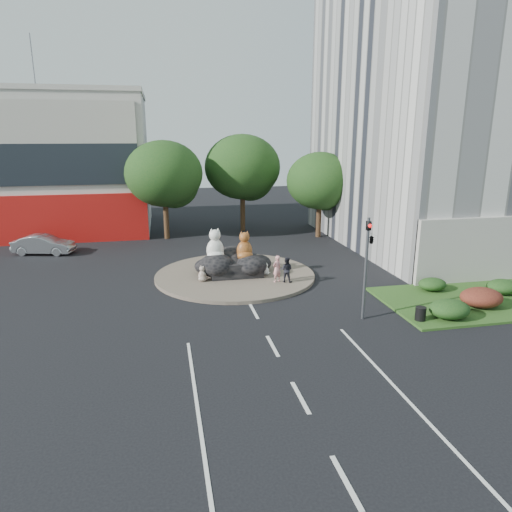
{
  "coord_description": "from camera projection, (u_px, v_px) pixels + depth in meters",
  "views": [
    {
      "loc": [
        -4.29,
        -17.19,
        8.7
      ],
      "look_at": [
        0.8,
        7.34,
        2.0
      ],
      "focal_mm": 32.0,
      "sensor_mm": 36.0,
      "label": 1
    }
  ],
  "objects": [
    {
      "name": "litter_bin",
      "position": [
        420.0,
        314.0,
        21.69
      ],
      "size": [
        0.58,
        0.58,
        0.65
      ],
      "primitive_type": "cylinder",
      "rotation": [
        0.0,
        0.0,
        -0.17
      ],
      "color": "black",
      "rests_on": "grass_verge"
    },
    {
      "name": "hedge_mid_green",
      "position": [
        503.0,
        287.0,
        25.28
      ],
      "size": [
        1.8,
        1.44,
        0.81
      ],
      "primitive_type": "ellipsoid",
      "color": "#113715",
      "rests_on": "grass_verge"
    },
    {
      "name": "street_lamp",
      "position": [
        443.0,
        203.0,
        28.26
      ],
      "size": [
        2.34,
        0.22,
        8.06
      ],
      "color": "#595B60",
      "rests_on": "ground"
    },
    {
      "name": "kitten_white",
      "position": [
        266.0,
        269.0,
        28.45
      ],
      "size": [
        0.61,
        0.61,
        0.77
      ],
      "primitive_type": null,
      "rotation": [
        0.0,
        0.0,
        0.85
      ],
      "color": "white",
      "rests_on": "roundabout_island"
    },
    {
      "name": "parked_car",
      "position": [
        44.0,
        245.0,
        34.07
      ],
      "size": [
        4.65,
        2.52,
        1.45
      ],
      "primitive_type": "imported",
      "rotation": [
        0.0,
        0.0,
        1.34
      ],
      "color": "#95989C",
      "rests_on": "ground"
    },
    {
      "name": "tree_mid",
      "position": [
        243.0,
        170.0,
        41.28
      ],
      "size": [
        6.84,
        6.84,
        8.76
      ],
      "color": "#382314",
      "rests_on": "ground"
    },
    {
      "name": "cat_white",
      "position": [
        215.0,
        244.0,
        28.08
      ],
      "size": [
        1.37,
        1.22,
        2.08
      ],
      "primitive_type": null,
      "rotation": [
        0.0,
        0.0,
        0.12
      ],
      "color": "silver",
      "rests_on": "rock_plinth"
    },
    {
      "name": "kitten_calico",
      "position": [
        202.0,
        273.0,
        27.2
      ],
      "size": [
        0.77,
        0.75,
        0.97
      ],
      "primitive_type": null,
      "rotation": [
        0.0,
        0.0,
        -0.64
      ],
      "color": "beige",
      "rests_on": "roundabout_island"
    },
    {
      "name": "tree_right",
      "position": [
        320.0,
        184.0,
        38.92
      ],
      "size": [
        5.7,
        5.7,
        7.3
      ],
      "color": "#382314",
      "rests_on": "ground"
    },
    {
      "name": "rock_plinth",
      "position": [
        235.0,
        267.0,
        28.65
      ],
      "size": [
        3.2,
        2.6,
        0.9
      ],
      "primitive_type": null,
      "color": "black",
      "rests_on": "roundabout_island"
    },
    {
      "name": "roundabout_island",
      "position": [
        235.0,
        275.0,
        28.79
      ],
      "size": [
        10.0,
        10.0,
        0.2
      ],
      "primitive_type": "cylinder",
      "color": "brown",
      "rests_on": "ground"
    },
    {
      "name": "shophouse_block",
      "position": [
        3.0,
        163.0,
        40.63
      ],
      "size": [
        25.2,
        12.3,
        17.4
      ],
      "color": "beige",
      "rests_on": "ground"
    },
    {
      "name": "hedge_red",
      "position": [
        481.0,
        297.0,
        23.34
      ],
      "size": [
        2.2,
        1.76,
        0.99
      ],
      "primitive_type": "ellipsoid",
      "color": "#471413",
      "rests_on": "grass_verge"
    },
    {
      "name": "hedge_near_green",
      "position": [
        449.0,
        309.0,
        21.92
      ],
      "size": [
        2.0,
        1.6,
        0.9
      ],
      "primitive_type": "ellipsoid",
      "color": "#113715",
      "rests_on": "grass_verge"
    },
    {
      "name": "grass_verge",
      "position": [
        476.0,
        300.0,
        24.53
      ],
      "size": [
        10.0,
        6.0,
        0.12
      ],
      "primitive_type": "cube",
      "color": "#264F1A",
      "rests_on": "ground"
    },
    {
      "name": "pedestrian_dark",
      "position": [
        286.0,
        270.0,
        26.95
      ],
      "size": [
        0.92,
        0.85,
        1.51
      ],
      "primitive_type": "imported",
      "rotation": [
        0.0,
        0.0,
        2.64
      ],
      "color": "black",
      "rests_on": "roundabout_island"
    },
    {
      "name": "traffic_light",
      "position": [
        369.0,
        247.0,
        21.31
      ],
      "size": [
        0.44,
        1.24,
        5.0
      ],
      "color": "#595B60",
      "rests_on": "ground"
    },
    {
      "name": "ground",
      "position": [
        273.0,
        346.0,
        19.35
      ],
      "size": [
        120.0,
        120.0,
        0.0
      ],
      "primitive_type": "plane",
      "color": "black",
      "rests_on": "ground"
    },
    {
      "name": "hedge_back_green",
      "position": [
        432.0,
        284.0,
        25.83
      ],
      "size": [
        1.6,
        1.28,
        0.72
      ],
      "primitive_type": "ellipsoid",
      "color": "#113715",
      "rests_on": "grass_verge"
    },
    {
      "name": "pedestrian_pink",
      "position": [
        277.0,
        269.0,
        26.99
      ],
      "size": [
        0.7,
        0.61,
        1.61
      ],
      "primitive_type": "imported",
      "rotation": [
        0.0,
        0.0,
        3.61
      ],
      "color": "pink",
      "rests_on": "roundabout_island"
    },
    {
      "name": "office_tower",
      "position": [
        485.0,
        12.0,
        33.89
      ],
      "size": [
        20.0,
        20.0,
        35.0
      ],
      "primitive_type": "cube",
      "color": "silver",
      "rests_on": "ground"
    },
    {
      "name": "tree_left",
      "position": [
        165.0,
        177.0,
        38.1
      ],
      "size": [
        6.46,
        6.46,
        8.27
      ],
      "color": "#382314",
      "rests_on": "ground"
    },
    {
      "name": "cat_tabby",
      "position": [
        244.0,
        245.0,
        28.26
      ],
      "size": [
        1.13,
        0.98,
        1.86
      ],
      "primitive_type": null,
      "rotation": [
        0.0,
        0.0,
        -0.01
      ],
      "color": "#C75929",
      "rests_on": "rock_plinth"
    }
  ]
}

